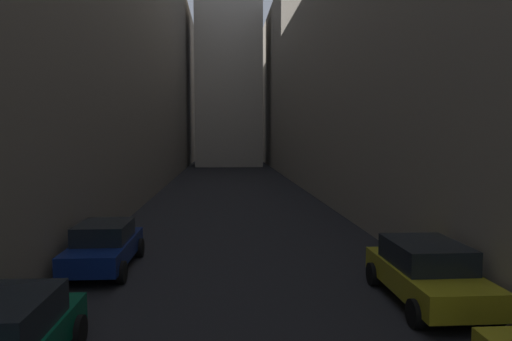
# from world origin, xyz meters

# --- Properties ---
(ground_plane) EXTENTS (264.00, 264.00, 0.00)m
(ground_plane) POSITION_xyz_m (0.00, 48.00, 0.00)
(ground_plane) COLOR black
(building_block_left) EXTENTS (11.43, 108.00, 22.32)m
(building_block_left) POSITION_xyz_m (-11.21, 50.00, 11.16)
(building_block_left) COLOR #60594F
(building_block_left) RESTS_ON ground
(building_block_right) EXTENTS (10.37, 108.00, 20.89)m
(building_block_right) POSITION_xyz_m (10.69, 50.00, 10.44)
(building_block_right) COLOR gray
(building_block_right) RESTS_ON ground
(parked_car_left_third) EXTENTS (1.88, 4.22, 1.48)m
(parked_car_left_third) POSITION_xyz_m (-4.40, 19.76, 0.76)
(parked_car_left_third) COLOR navy
(parked_car_left_third) RESTS_ON ground
(parked_car_right_third) EXTENTS (2.04, 4.29, 1.52)m
(parked_car_right_third) POSITION_xyz_m (4.40, 16.26, 0.79)
(parked_car_right_third) COLOR #A59919
(parked_car_right_third) RESTS_ON ground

